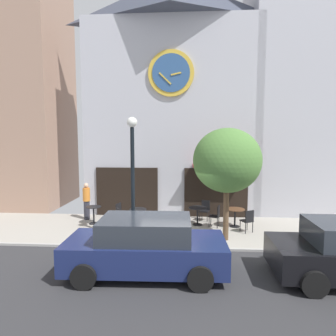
# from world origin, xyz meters

# --- Properties ---
(ground_plane) EXTENTS (27.53, 10.30, 0.13)m
(ground_plane) POSITION_xyz_m (0.00, -0.87, -0.02)
(ground_plane) COLOR #9E998E
(clock_building) EXTENTS (8.41, 3.60, 11.42)m
(clock_building) POSITION_xyz_m (-0.36, 5.42, 5.89)
(clock_building) COLOR #B2B2BC
(clock_building) RESTS_ON ground_plane
(neighbor_building_left) EXTENTS (5.01, 4.14, 15.48)m
(neighbor_building_left) POSITION_xyz_m (-8.89, 6.33, 7.74)
(neighbor_building_left) COLOR #9E7A66
(neighbor_building_left) RESTS_ON ground_plane
(neighbor_building_right) EXTENTS (6.93, 4.11, 15.42)m
(neighbor_building_right) POSITION_xyz_m (6.96, 6.32, 7.71)
(neighbor_building_right) COLOR #B2B2BC
(neighbor_building_right) RESTS_ON ground_plane
(street_lamp) EXTENTS (0.36, 0.36, 4.42)m
(street_lamp) POSITION_xyz_m (-1.52, 0.76, 2.25)
(street_lamp) COLOR black
(street_lamp) RESTS_ON ground_plane
(street_tree) EXTENTS (2.43, 2.19, 4.05)m
(street_tree) POSITION_xyz_m (1.82, 1.10, 2.89)
(street_tree) COLOR brown
(street_tree) RESTS_ON ground_plane
(cafe_table_leftmost) EXTENTS (0.65, 0.65, 0.76)m
(cafe_table_leftmost) POSITION_xyz_m (-3.62, 2.73, 0.51)
(cafe_table_leftmost) COLOR black
(cafe_table_leftmost) RESTS_ON ground_plane
(cafe_table_center) EXTENTS (0.72, 0.72, 0.74)m
(cafe_table_center) POSITION_xyz_m (-1.65, 2.50, 0.53)
(cafe_table_center) COLOR black
(cafe_table_center) RESTS_ON ground_plane
(cafe_table_center_left) EXTENTS (0.77, 0.77, 0.76)m
(cafe_table_center_left) POSITION_xyz_m (0.86, 2.85, 0.56)
(cafe_table_center_left) COLOR black
(cafe_table_center_left) RESTS_ON ground_plane
(cafe_table_rightmost) EXTENTS (0.79, 0.79, 0.76)m
(cafe_table_rightmost) POSITION_xyz_m (2.40, 2.69, 0.57)
(cafe_table_rightmost) COLOR black
(cafe_table_rightmost) RESTS_ON ground_plane
(cafe_chair_by_entrance) EXTENTS (0.54, 0.54, 0.90)m
(cafe_chair_by_entrance) POSITION_xyz_m (2.79, 1.96, 0.53)
(cafe_chair_by_entrance) COLOR black
(cafe_chair_by_entrance) RESTS_ON ground_plane
(cafe_chair_left_end) EXTENTS (0.50, 0.50, 0.90)m
(cafe_chair_left_end) POSITION_xyz_m (1.61, 2.60, 0.53)
(cafe_chair_left_end) COLOR black
(cafe_chair_left_end) RESTS_ON ground_plane
(cafe_chair_facing_street) EXTENTS (0.51, 0.51, 0.90)m
(cafe_chair_facing_street) POSITION_xyz_m (-2.45, 2.76, 0.53)
(cafe_chair_facing_street) COLOR black
(cafe_chair_facing_street) RESTS_ON ground_plane
(cafe_chair_curbside) EXTENTS (0.51, 0.51, 0.90)m
(cafe_chair_curbside) POSITION_xyz_m (1.22, 3.58, 0.53)
(cafe_chair_curbside) COLOR black
(cafe_chair_curbside) RESTS_ON ground_plane
(cafe_chair_near_tree) EXTENTS (0.56, 0.56, 0.90)m
(cafe_chair_near_tree) POSITION_xyz_m (-2.27, 1.94, 0.53)
(cafe_chair_near_tree) COLOR black
(cafe_chair_near_tree) RESTS_ON ground_plane
(pedestrian_orange) EXTENTS (0.41, 0.41, 1.67)m
(pedestrian_orange) POSITION_xyz_m (-4.15, 3.39, 0.86)
(pedestrian_orange) COLOR #2D2D38
(pedestrian_orange) RESTS_ON ground_plane
(parked_car_navy) EXTENTS (4.35, 2.11, 1.55)m
(parked_car_navy) POSITION_xyz_m (-0.70, -1.76, 0.76)
(parked_car_navy) COLOR navy
(parked_car_navy) RESTS_ON ground_plane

